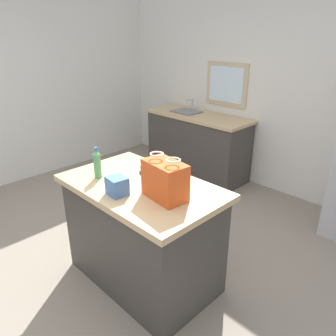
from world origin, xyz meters
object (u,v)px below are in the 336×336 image
(shopping_bag, at_px, (165,180))
(bottle, at_px, (97,164))
(ear_defenders, at_px, (148,171))
(kitchen_island, at_px, (143,233))
(small_box, at_px, (117,186))

(shopping_bag, xyz_separation_m, bottle, (-0.64, -0.14, -0.02))
(shopping_bag, bearing_deg, ear_defenders, 153.56)
(kitchen_island, relative_size, ear_defenders, 6.59)
(kitchen_island, height_order, small_box, small_box)
(small_box, xyz_separation_m, ear_defenders, (-0.13, 0.42, -0.05))
(shopping_bag, distance_m, ear_defenders, 0.48)
(shopping_bag, distance_m, bottle, 0.65)
(bottle, bearing_deg, ear_defenders, 57.83)
(kitchen_island, xyz_separation_m, small_box, (0.01, -0.23, 0.52))
(shopping_bag, height_order, ear_defenders, shopping_bag)
(kitchen_island, height_order, ear_defenders, ear_defenders)
(small_box, height_order, bottle, bottle)
(bottle, height_order, ear_defenders, bottle)
(small_box, bearing_deg, ear_defenders, 107.48)
(bottle, bearing_deg, kitchen_island, 25.72)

